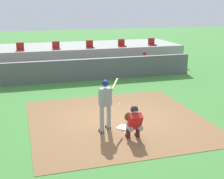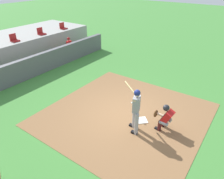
{
  "view_description": "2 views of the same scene",
  "coord_description": "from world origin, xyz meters",
  "px_view_note": "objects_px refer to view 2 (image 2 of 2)",
  "views": [
    {
      "loc": [
        -3.32,
        -10.51,
        4.25
      ],
      "look_at": [
        0.0,
        0.7,
        1.0
      ],
      "focal_mm": 50.51,
      "sensor_mm": 36.0,
      "label": 1
    },
    {
      "loc": [
        -6.43,
        -3.85,
        5.36
      ],
      "look_at": [
        0.0,
        0.7,
        1.0
      ],
      "focal_mm": 33.8,
      "sensor_mm": 36.0,
      "label": 2
    }
  ],
  "objects_px": {
    "home_plate": "(142,120)",
    "stadium_seat_3": "(14,39)",
    "stadium_seat_5": "(63,27)",
    "dugout_player_1": "(70,46)",
    "batter_at_plate": "(136,108)",
    "catcher_crouched": "(165,117)",
    "stadium_seat_4": "(41,33)"
  },
  "relations": [
    {
      "from": "catcher_crouched",
      "to": "stadium_seat_4",
      "type": "bearing_deg",
      "value": 73.72
    },
    {
      "from": "home_plate",
      "to": "stadium_seat_5",
      "type": "relative_size",
      "value": 0.92
    },
    {
      "from": "stadium_seat_4",
      "to": "stadium_seat_5",
      "type": "height_order",
      "value": "same"
    },
    {
      "from": "stadium_seat_3",
      "to": "batter_at_plate",
      "type": "bearing_deg",
      "value": -99.78
    },
    {
      "from": "batter_at_plate",
      "to": "stadium_seat_5",
      "type": "relative_size",
      "value": 3.76
    },
    {
      "from": "stadium_seat_5",
      "to": "catcher_crouched",
      "type": "bearing_deg",
      "value": -115.96
    },
    {
      "from": "home_plate",
      "to": "stadium_seat_4",
      "type": "height_order",
      "value": "stadium_seat_4"
    },
    {
      "from": "dugout_player_1",
      "to": "stadium_seat_5",
      "type": "xyz_separation_m",
      "value": [
        1.31,
        2.03,
        0.86
      ]
    },
    {
      "from": "dugout_player_1",
      "to": "stadium_seat_3",
      "type": "xyz_separation_m",
      "value": [
        -3.02,
        2.03,
        0.86
      ]
    },
    {
      "from": "dugout_player_1",
      "to": "stadium_seat_5",
      "type": "relative_size",
      "value": 2.71
    },
    {
      "from": "stadium_seat_4",
      "to": "stadium_seat_5",
      "type": "distance_m",
      "value": 2.17
    },
    {
      "from": "batter_at_plate",
      "to": "stadium_seat_5",
      "type": "height_order",
      "value": "stadium_seat_5"
    },
    {
      "from": "batter_at_plate",
      "to": "stadium_seat_3",
      "type": "height_order",
      "value": "stadium_seat_3"
    },
    {
      "from": "stadium_seat_3",
      "to": "stadium_seat_5",
      "type": "xyz_separation_m",
      "value": [
        4.33,
        0.0,
        0.0
      ]
    },
    {
      "from": "home_plate",
      "to": "dugout_player_1",
      "type": "height_order",
      "value": "dugout_player_1"
    },
    {
      "from": "stadium_seat_4",
      "to": "home_plate",
      "type": "bearing_deg",
      "value": -107.71
    },
    {
      "from": "batter_at_plate",
      "to": "stadium_seat_4",
      "type": "xyz_separation_m",
      "value": [
        3.93,
        10.23,
        0.5
      ]
    },
    {
      "from": "stadium_seat_3",
      "to": "dugout_player_1",
      "type": "bearing_deg",
      "value": -33.96
    },
    {
      "from": "home_plate",
      "to": "stadium_seat_4",
      "type": "bearing_deg",
      "value": 72.29
    },
    {
      "from": "dugout_player_1",
      "to": "stadium_seat_4",
      "type": "distance_m",
      "value": 2.37
    },
    {
      "from": "home_plate",
      "to": "batter_at_plate",
      "type": "distance_m",
      "value": 1.22
    },
    {
      "from": "home_plate",
      "to": "batter_at_plate",
      "type": "relative_size",
      "value": 0.24
    },
    {
      "from": "catcher_crouched",
      "to": "stadium_seat_5",
      "type": "height_order",
      "value": "stadium_seat_5"
    },
    {
      "from": "stadium_seat_5",
      "to": "home_plate",
      "type": "bearing_deg",
      "value": -118.02
    },
    {
      "from": "dugout_player_1",
      "to": "batter_at_plate",
      "type": "bearing_deg",
      "value": -120.27
    },
    {
      "from": "batter_at_plate",
      "to": "home_plate",
      "type": "bearing_deg",
      "value": 4.47
    },
    {
      "from": "stadium_seat_5",
      "to": "stadium_seat_4",
      "type": "bearing_deg",
      "value": 180.0
    },
    {
      "from": "catcher_crouched",
      "to": "dugout_player_1",
      "type": "distance_m",
      "value": 9.97
    },
    {
      "from": "home_plate",
      "to": "stadium_seat_3",
      "type": "bearing_deg",
      "value": 83.92
    },
    {
      "from": "dugout_player_1",
      "to": "stadium_seat_3",
      "type": "distance_m",
      "value": 3.74
    },
    {
      "from": "catcher_crouched",
      "to": "stadium_seat_4",
      "type": "height_order",
      "value": "stadium_seat_4"
    },
    {
      "from": "catcher_crouched",
      "to": "dugout_player_1",
      "type": "xyz_separation_m",
      "value": [
        4.1,
        9.08,
        0.07
      ]
    }
  ]
}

